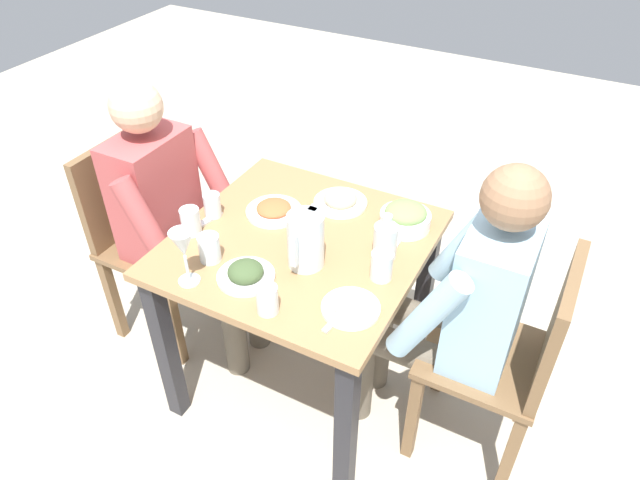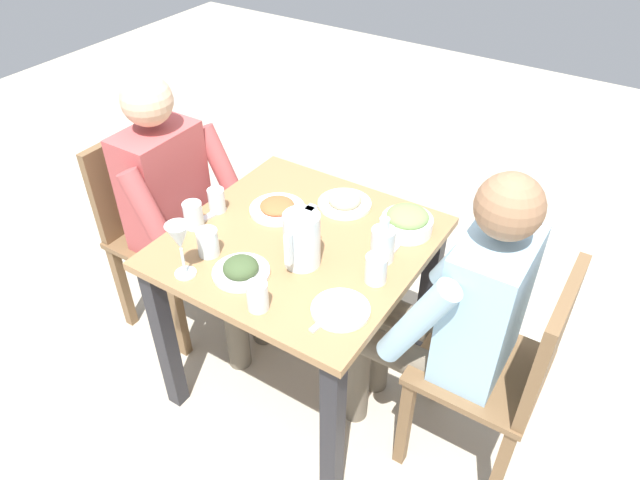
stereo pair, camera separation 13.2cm
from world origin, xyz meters
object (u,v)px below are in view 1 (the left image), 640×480
at_px(water_glass_by_pitcher, 267,299).
at_px(plate_yoghurt, 351,305).
at_px(chair_near, 143,231).
at_px(water_glass_near_right, 191,221).
at_px(chair_far, 512,355).
at_px(diner_near, 176,215).
at_px(plate_beans, 340,200).
at_px(plate_rice_curry, 274,210).
at_px(oil_carafe, 385,242).
at_px(water_glass_far_left, 382,266).
at_px(salad_bowl, 405,217).
at_px(water_pitcher, 306,240).
at_px(wine_glass, 183,246).
at_px(diner_far, 458,302).
at_px(plate_dolmas, 246,273).
at_px(water_glass_center, 212,205).
at_px(dining_table, 301,270).
at_px(water_glass_near_left, 209,248).

bearing_deg(water_glass_by_pitcher, plate_yoghurt, 118.73).
height_order(chair_near, water_glass_near_right, chair_near).
bearing_deg(chair_far, diner_near, -88.20).
distance_m(plate_yoghurt, water_glass_by_pitcher, 0.25).
relative_size(plate_beans, plate_rice_curry, 0.97).
bearing_deg(oil_carafe, water_glass_far_left, 17.39).
bearing_deg(diner_near, salad_bowl, 105.62).
height_order(water_pitcher, water_glass_near_right, water_pitcher).
height_order(diner_near, wine_glass, diner_near).
relative_size(chair_near, diner_far, 0.75).
relative_size(water_glass_near_right, wine_glass, 0.50).
bearing_deg(chair_near, wine_glass, 57.78).
distance_m(water_glass_near_right, oil_carafe, 0.68).
bearing_deg(diner_near, plate_yoghurt, 75.06).
relative_size(chair_far, diner_far, 0.75).
bearing_deg(plate_dolmas, water_glass_center, -128.11).
relative_size(dining_table, wine_glass, 4.29).
xyz_separation_m(chair_near, plate_rice_curry, (-0.09, 0.60, 0.25)).
bearing_deg(chair_far, plate_dolmas, -70.05).
distance_m(chair_far, water_glass_near_left, 1.05).
xyz_separation_m(water_pitcher, water_glass_near_right, (0.04, -0.43, -0.05)).
height_order(plate_rice_curry, water_glass_near_right, water_glass_near_right).
bearing_deg(water_glass_center, water_glass_far_left, 87.59).
bearing_deg(water_pitcher, water_glass_far_left, 101.81).
bearing_deg(diner_near, water_glass_center, 83.56).
distance_m(diner_far, plate_beans, 0.59).
bearing_deg(water_glass_near_right, water_glass_by_pitcher, 64.99).
bearing_deg(chair_near, oil_carafe, 92.91).
relative_size(plate_dolmas, water_glass_by_pitcher, 1.98).
bearing_deg(chair_far, diner_far, -90.00).
xyz_separation_m(plate_rice_curry, water_glass_far_left, (0.15, 0.49, 0.03)).
distance_m(plate_beans, oil_carafe, 0.34).
bearing_deg(dining_table, water_glass_center, -87.12).
distance_m(dining_table, chair_near, 0.77).
xyz_separation_m(water_glass_near_left, water_glass_far_left, (-0.18, 0.53, 0.00)).
height_order(dining_table, water_glass_far_left, water_glass_far_left).
xyz_separation_m(dining_table, chair_far, (-0.05, 0.77, -0.10)).
distance_m(diner_near, plate_rice_curry, 0.42).
xyz_separation_m(water_glass_far_left, water_glass_near_right, (0.09, -0.68, 0.00)).
height_order(diner_far, water_glass_by_pitcher, diner_far).
height_order(diner_near, plate_rice_curry, diner_near).
bearing_deg(water_glass_near_left, water_pitcher, 114.12).
relative_size(plate_rice_curry, water_glass_center, 2.27).
distance_m(dining_table, plate_rice_curry, 0.24).
distance_m(water_pitcher, water_glass_center, 0.44).
height_order(chair_far, water_glass_near_left, chair_far).
relative_size(plate_beans, water_glass_near_right, 2.03).
xyz_separation_m(water_glass_far_left, wine_glass, (0.30, -0.53, 0.09)).
height_order(plate_beans, plate_dolmas, same).
height_order(plate_dolmas, oil_carafe, oil_carafe).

